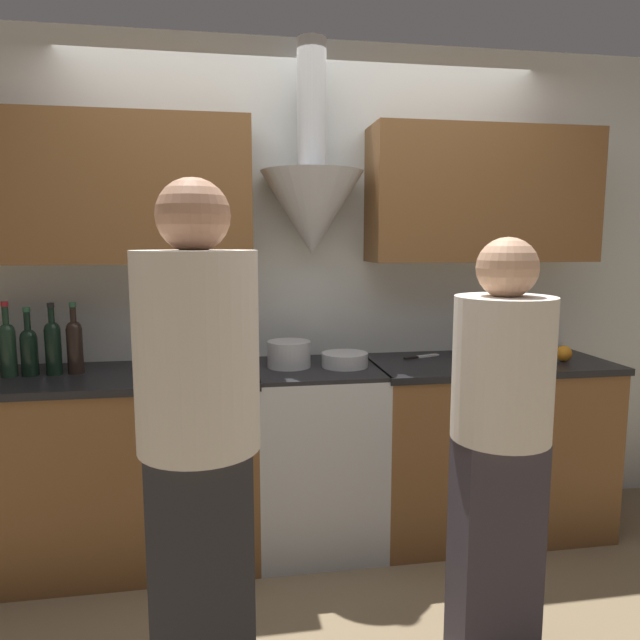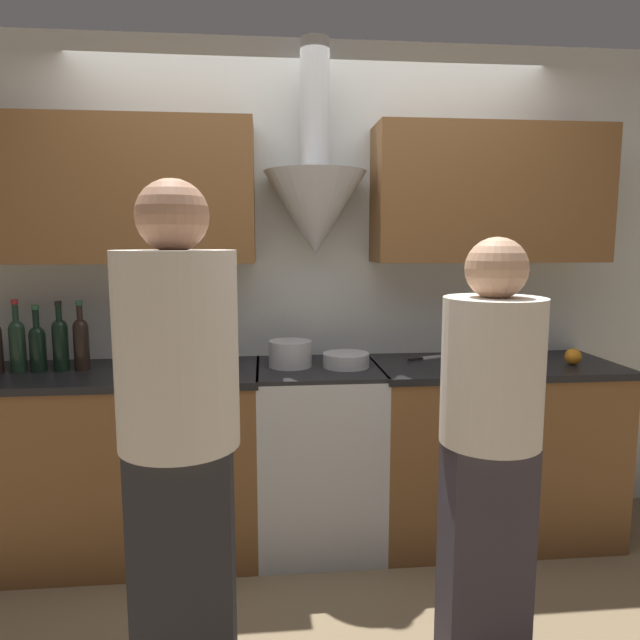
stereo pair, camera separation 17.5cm
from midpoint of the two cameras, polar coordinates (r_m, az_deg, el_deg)
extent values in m
plane|color=#847051|center=(2.91, 2.44, -24.52)|extent=(12.00, 12.00, 0.00)
cube|color=silver|center=(3.15, 0.82, 3.16)|extent=(8.40, 0.06, 2.60)
cone|color=#B7BABC|center=(2.97, 1.22, 10.60)|extent=(0.53, 0.53, 0.42)
cylinder|color=#B7BABC|center=(3.04, 1.26, 20.63)|extent=(0.15, 0.15, 0.64)
cube|color=brown|center=(3.03, -19.56, 12.01)|extent=(1.50, 0.32, 0.70)
cube|color=brown|center=(3.21, 18.15, 11.81)|extent=(1.22, 0.32, 0.70)
cube|color=brown|center=(3.08, -19.07, -13.67)|extent=(1.50, 0.60, 0.90)
cube|color=black|center=(2.95, -19.48, -5.18)|extent=(1.53, 0.62, 0.03)
cube|color=brown|center=(3.26, 18.21, -12.44)|extent=(1.22, 0.60, 0.90)
cube|color=black|center=(3.13, 18.57, -4.39)|extent=(1.25, 0.62, 0.03)
cube|color=#B7BABC|center=(3.02, 1.52, -13.55)|extent=(0.62, 0.60, 0.91)
cube|color=black|center=(2.76, 2.31, -16.46)|extent=(0.43, 0.01, 0.41)
cube|color=black|center=(2.88, 1.55, -4.87)|extent=(0.62, 0.60, 0.02)
cube|color=#B7BABC|center=(3.15, 0.93, -4.87)|extent=(0.62, 0.06, 0.10)
cylinder|color=black|center=(3.06, -26.55, -2.71)|extent=(0.07, 0.07, 0.21)
sphere|color=black|center=(3.04, -26.67, -0.73)|extent=(0.07, 0.07, 0.07)
cylinder|color=black|center=(3.04, -26.74, 0.50)|extent=(0.03, 0.03, 0.10)
cylinder|color=maroon|center=(3.03, -26.81, 1.62)|extent=(0.03, 0.03, 0.02)
cylinder|color=black|center=(3.04, -24.90, -2.99)|extent=(0.08, 0.08, 0.18)
sphere|color=black|center=(3.02, -25.00, -1.29)|extent=(0.07, 0.07, 0.07)
cylinder|color=black|center=(3.01, -25.07, -0.02)|extent=(0.03, 0.03, 0.10)
cylinder|color=#234C33|center=(3.01, -25.14, 1.15)|extent=(0.03, 0.03, 0.02)
cylinder|color=black|center=(3.00, -23.00, -2.67)|extent=(0.07, 0.07, 0.22)
sphere|color=black|center=(2.99, -23.11, -0.62)|extent=(0.07, 0.07, 0.07)
cylinder|color=black|center=(2.98, -23.17, 0.51)|extent=(0.03, 0.03, 0.09)
cylinder|color=black|center=(2.97, -23.22, 1.54)|extent=(0.03, 0.03, 0.02)
cylinder|color=black|center=(2.99, -21.21, -2.63)|extent=(0.07, 0.07, 0.22)
sphere|color=black|center=(2.97, -21.31, -0.58)|extent=(0.07, 0.07, 0.07)
cylinder|color=black|center=(2.96, -21.37, 0.56)|extent=(0.03, 0.03, 0.09)
cylinder|color=#234C33|center=(2.96, -21.42, 1.60)|extent=(0.03, 0.03, 0.02)
cylinder|color=#B7BABC|center=(2.87, -1.25, -3.39)|extent=(0.22, 0.22, 0.13)
cylinder|color=#B7BABC|center=(2.87, 4.37, -4.02)|extent=(0.23, 0.23, 0.07)
sphere|color=orange|center=(3.22, 25.43, -3.33)|extent=(0.08, 0.08, 0.08)
cube|color=silver|center=(3.16, 12.76, -3.65)|extent=(0.14, 0.08, 0.01)
cube|color=black|center=(3.09, 11.13, -3.87)|extent=(0.09, 0.05, 0.01)
cube|color=#28282D|center=(2.04, -10.74, -24.52)|extent=(0.31, 0.20, 0.93)
cylinder|color=silver|center=(1.76, -11.37, -2.94)|extent=(0.37, 0.37, 0.60)
sphere|color=#AD7A5B|center=(1.73, -11.73, 10.18)|extent=(0.22, 0.22, 0.22)
cube|color=#38333D|center=(2.33, 18.37, -21.47)|extent=(0.30, 0.19, 0.86)
cylinder|color=silver|center=(2.09, 19.17, -4.85)|extent=(0.35, 0.35, 0.51)
sphere|color=tan|center=(2.05, 19.61, 4.87)|extent=(0.21, 0.21, 0.21)
camera|label=1|loc=(0.09, -88.17, 0.25)|focal=32.00mm
camera|label=2|loc=(0.09, 91.83, -0.25)|focal=32.00mm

